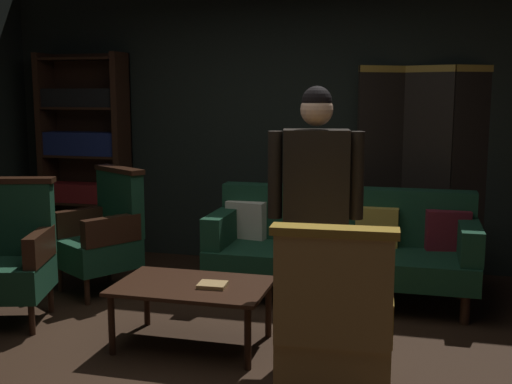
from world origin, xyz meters
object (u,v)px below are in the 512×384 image
(velvet_couch, at_px, (341,242))
(book_tan_leather, at_px, (212,285))
(armchair_wing_right, at_px, (10,255))
(standing_figure, at_px, (315,197))
(armchair_wing_left, at_px, (104,234))
(bookshelf, at_px, (85,151))
(folding_screen, at_px, (426,168))
(coffee_table, at_px, (192,291))
(armchair_gilt_accent, at_px, (335,327))

(velvet_couch, distance_m, book_tan_leather, 1.45)
(armchair_wing_right, relative_size, book_tan_leather, 5.75)
(standing_figure, bearing_deg, book_tan_leather, -173.47)
(armchair_wing_right, xyz_separation_m, book_tan_leather, (1.60, -0.13, -0.06))
(armchair_wing_left, bearing_deg, bookshelf, 124.97)
(standing_figure, bearing_deg, armchair_wing_left, 155.58)
(folding_screen, height_order, standing_figure, folding_screen)
(armchair_wing_right, bearing_deg, bookshelf, 102.68)
(folding_screen, bearing_deg, coffee_table, -124.97)
(standing_figure, height_order, book_tan_leather, standing_figure)
(coffee_table, bearing_deg, standing_figure, 3.80)
(bookshelf, bearing_deg, folding_screen, 1.98)
(bookshelf, relative_size, velvet_couch, 0.97)
(folding_screen, xyz_separation_m, velvet_couch, (-0.65, -0.85, -0.53))
(velvet_couch, xyz_separation_m, standing_figure, (-0.03, -1.21, 0.57))
(velvet_couch, bearing_deg, folding_screen, 52.56)
(coffee_table, bearing_deg, bookshelf, 133.13)
(coffee_table, relative_size, armchair_gilt_accent, 0.96)
(coffee_table, height_order, armchair_gilt_accent, armchair_gilt_accent)
(armchair_gilt_accent, relative_size, armchair_wing_right, 1.00)
(coffee_table, distance_m, book_tan_leather, 0.16)
(velvet_couch, bearing_deg, armchair_gilt_accent, -84.22)
(velvet_couch, distance_m, armchair_wing_left, 1.98)
(folding_screen, xyz_separation_m, armchair_gilt_accent, (-0.45, -2.82, -0.50))
(armchair_wing_right, height_order, standing_figure, standing_figure)
(bookshelf, height_order, armchair_wing_right, bookshelf)
(folding_screen, distance_m, bookshelf, 3.36)
(armchair_wing_left, bearing_deg, armchair_gilt_accent, -37.23)
(armchair_gilt_accent, xyz_separation_m, armchair_wing_left, (-2.15, 1.63, 0.00))
(armchair_gilt_accent, bearing_deg, armchair_wing_right, 161.67)
(armchair_gilt_accent, height_order, book_tan_leather, armchair_gilt_accent)
(armchair_wing_right, bearing_deg, armchair_wing_left, 67.98)
(velvet_couch, relative_size, book_tan_leather, 11.73)
(folding_screen, height_order, bookshelf, bookshelf)
(armchair_wing_right, relative_size, standing_figure, 0.61)
(coffee_table, relative_size, standing_figure, 0.59)
(armchair_wing_right, bearing_deg, standing_figure, -1.52)
(armchair_wing_left, xyz_separation_m, standing_figure, (1.92, -0.87, 0.54))
(bookshelf, bearing_deg, armchair_wing_left, -55.03)
(armchair_wing_left, distance_m, standing_figure, 2.17)
(folding_screen, distance_m, book_tan_leather, 2.58)
(coffee_table, bearing_deg, velvet_couch, 56.79)
(coffee_table, bearing_deg, armchair_gilt_accent, -34.58)
(bookshelf, distance_m, armchair_gilt_accent, 4.01)
(velvet_couch, relative_size, standing_figure, 1.25)
(bookshelf, bearing_deg, standing_figure, -36.09)
(coffee_table, xyz_separation_m, book_tan_leather, (0.15, -0.02, 0.06))
(armchair_wing_left, distance_m, armchair_wing_right, 0.88)
(standing_figure, bearing_deg, velvet_couch, 88.63)
(armchair_wing_left, relative_size, armchair_wing_right, 1.00)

